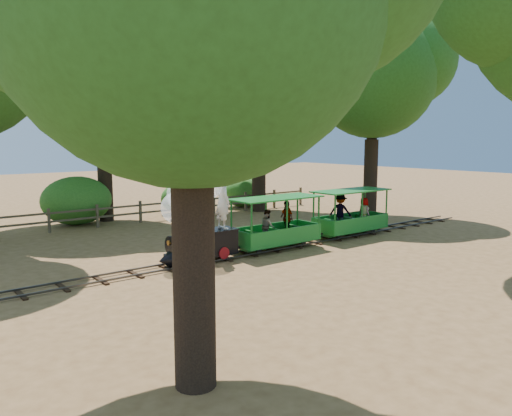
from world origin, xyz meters
TOP-DOWN VIEW (x-y plane):
  - ground at (0.00, 0.00)m, footprint 90.00×90.00m
  - track at (0.00, 0.00)m, footprint 22.00×1.00m
  - locomotive at (-2.94, 0.06)m, footprint 2.63×1.24m
  - carriage_front at (0.30, 0.02)m, footprint 3.30×1.35m
  - carriage_rear at (4.00, -0.01)m, footprint 3.30×1.35m
  - oak_nc at (-2.03, 9.59)m, footprint 8.54×7.52m
  - oak_ne at (5.47, 7.59)m, footprint 8.52×7.49m
  - oak_e at (8.97, 3.08)m, footprint 7.53×6.63m
  - fence at (0.00, 8.00)m, footprint 18.10×0.10m
  - shrub_mid_w at (-3.41, 9.30)m, footprint 3.10×2.39m
  - shrub_mid_e at (1.94, 9.30)m, footprint 2.27×1.74m
  - shrub_east at (5.86, 9.30)m, footprint 2.43×1.87m

SIDE VIEW (x-z plane):
  - ground at x=0.00m, z-range 0.00..0.00m
  - track at x=0.00m, z-range 0.02..0.12m
  - fence at x=0.00m, z-range 0.08..1.08m
  - carriage_front at x=0.30m, z-range -0.10..1.62m
  - shrub_mid_e at x=1.94m, z-range 0.00..1.57m
  - carriage_rear at x=4.00m, z-range -0.05..1.66m
  - shrub_east at x=5.86m, z-range 0.00..1.68m
  - shrub_mid_w at x=-3.41m, z-range 0.00..2.15m
  - locomotive at x=-2.94m, z-range 0.19..3.22m
  - oak_ne at x=5.47m, z-range 1.90..11.82m
  - oak_e at x=8.97m, z-range 2.20..12.02m
  - oak_nc at x=-2.03m, z-range 2.19..12.69m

